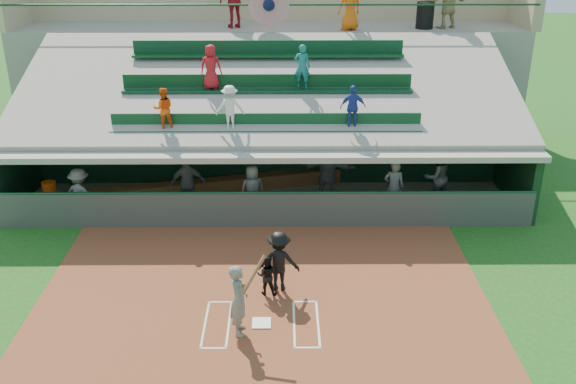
{
  "coord_description": "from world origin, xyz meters",
  "views": [
    {
      "loc": [
        0.51,
        -12.31,
        8.69
      ],
      "look_at": [
        0.64,
        3.5,
        1.8
      ],
      "focal_mm": 40.0,
      "sensor_mm": 36.0,
      "label": 1
    }
  ],
  "objects_px": {
    "home_plate": "(262,323)",
    "trash_bin": "(425,15)",
    "batter_at_plate": "(239,300)",
    "white_table": "(52,205)",
    "water_cooler": "(49,189)",
    "catcher": "(267,275)"
  },
  "relations": [
    {
      "from": "batter_at_plate",
      "to": "white_table",
      "type": "relative_size",
      "value": 2.64
    },
    {
      "from": "catcher",
      "to": "trash_bin",
      "type": "distance_m",
      "value": 13.75
    },
    {
      "from": "batter_at_plate",
      "to": "home_plate",
      "type": "bearing_deg",
      "value": 33.75
    },
    {
      "from": "catcher",
      "to": "white_table",
      "type": "xyz_separation_m",
      "value": [
        -6.8,
        4.58,
        -0.18
      ]
    },
    {
      "from": "catcher",
      "to": "white_table",
      "type": "height_order",
      "value": "catcher"
    },
    {
      "from": "batter_at_plate",
      "to": "white_table",
      "type": "height_order",
      "value": "batter_at_plate"
    },
    {
      "from": "home_plate",
      "to": "catcher",
      "type": "relative_size",
      "value": 0.41
    },
    {
      "from": "home_plate",
      "to": "batter_at_plate",
      "type": "distance_m",
      "value": 1.02
    },
    {
      "from": "home_plate",
      "to": "white_table",
      "type": "xyz_separation_m",
      "value": [
        -6.7,
        5.86,
        0.33
      ]
    },
    {
      "from": "water_cooler",
      "to": "trash_bin",
      "type": "xyz_separation_m",
      "value": [
        12.67,
        6.97,
        4.19
      ]
    },
    {
      "from": "home_plate",
      "to": "trash_bin",
      "type": "distance_m",
      "value": 15.05
    },
    {
      "from": "home_plate",
      "to": "trash_bin",
      "type": "height_order",
      "value": "trash_bin"
    },
    {
      "from": "catcher",
      "to": "water_cooler",
      "type": "height_order",
      "value": "water_cooler"
    },
    {
      "from": "white_table",
      "to": "home_plate",
      "type": "bearing_deg",
      "value": -36.47
    },
    {
      "from": "catcher",
      "to": "trash_bin",
      "type": "relative_size",
      "value": 1.05
    },
    {
      "from": "water_cooler",
      "to": "white_table",
      "type": "bearing_deg",
      "value": -84.11
    },
    {
      "from": "white_table",
      "to": "water_cooler",
      "type": "relative_size",
      "value": 1.72
    },
    {
      "from": "catcher",
      "to": "trash_bin",
      "type": "bearing_deg",
      "value": -110.9
    },
    {
      "from": "home_plate",
      "to": "water_cooler",
      "type": "xyz_separation_m",
      "value": [
        -6.71,
        5.88,
        0.87
      ]
    },
    {
      "from": "batter_at_plate",
      "to": "trash_bin",
      "type": "height_order",
      "value": "trash_bin"
    },
    {
      "from": "home_plate",
      "to": "catcher",
      "type": "bearing_deg",
      "value": 85.58
    },
    {
      "from": "white_table",
      "to": "water_cooler",
      "type": "height_order",
      "value": "water_cooler"
    }
  ]
}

